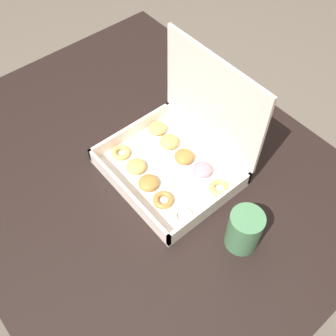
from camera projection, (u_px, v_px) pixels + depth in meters
ground_plane at (149, 274)px, 1.61m from camera, size 8.00×8.00×0.00m
dining_table at (140, 188)px, 1.10m from camera, size 1.10×0.89×0.74m
donut_box at (181, 148)px, 0.97m from camera, size 0.32×0.27×0.29m
coffee_mug at (244, 230)px, 0.84m from camera, size 0.07×0.07×0.11m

